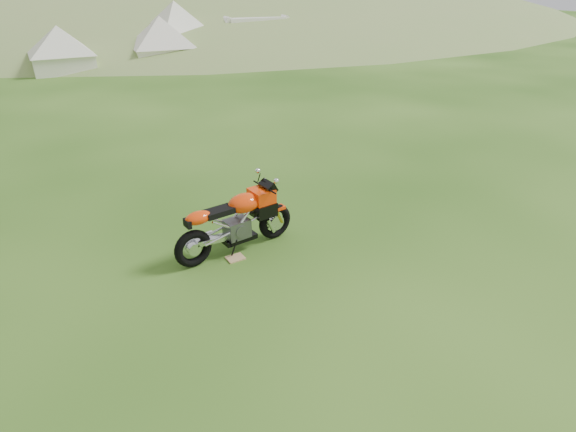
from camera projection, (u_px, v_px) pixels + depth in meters
ground at (320, 269)px, 7.39m from camera, size 120.00×120.00×0.00m
hillside at (250, 17)px, 48.81m from camera, size 80.00×64.00×8.00m
hedgerow at (250, 17)px, 48.81m from camera, size 36.00×1.20×8.60m
sport_motorcycle at (235, 217)px, 7.60m from camera, size 2.03×0.51×1.22m
plywood_board at (235, 258)px, 7.65m from camera, size 0.29×0.24×0.02m
tent_left at (60, 46)px, 21.61m from camera, size 2.91×2.91×2.22m
tent_mid at (161, 39)px, 23.48m from camera, size 3.28×3.28×2.38m
tent_right at (176, 30)px, 25.43m from camera, size 3.33×3.33×2.72m
caravan at (254, 34)px, 27.28m from camera, size 4.35×2.58×1.90m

